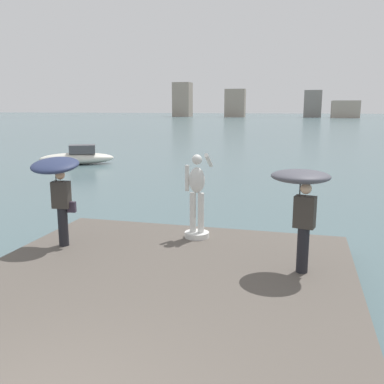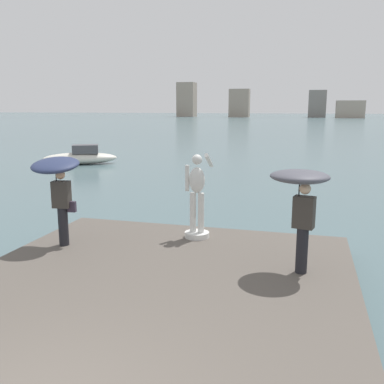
{
  "view_description": "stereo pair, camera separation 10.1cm",
  "coord_description": "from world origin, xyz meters",
  "px_view_note": "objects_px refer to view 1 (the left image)",
  "views": [
    {
      "loc": [
        2.46,
        -3.09,
        3.5
      ],
      "look_at": [
        0.0,
        6.32,
        1.55
      ],
      "focal_mm": 39.83,
      "sensor_mm": 36.0,
      "label": 1
    },
    {
      "loc": [
        2.56,
        -3.06,
        3.5
      ],
      "look_at": [
        0.0,
        6.32,
        1.55
      ],
      "focal_mm": 39.83,
      "sensor_mm": 36.0,
      "label": 2
    }
  ],
  "objects_px": {
    "statue_white_figure": "(197,200)",
    "onlooker_right": "(302,190)",
    "boat_rightward": "(78,157)",
    "onlooker_left": "(57,177)"
  },
  "relations": [
    {
      "from": "statue_white_figure",
      "to": "onlooker_left",
      "type": "distance_m",
      "value": 3.23
    },
    {
      "from": "onlooker_right",
      "to": "boat_rightward",
      "type": "relative_size",
      "value": 0.42
    },
    {
      "from": "onlooker_right",
      "to": "statue_white_figure",
      "type": "bearing_deg",
      "value": 146.21
    },
    {
      "from": "onlooker_left",
      "to": "boat_rightward",
      "type": "relative_size",
      "value": 0.44
    },
    {
      "from": "statue_white_figure",
      "to": "onlooker_right",
      "type": "bearing_deg",
      "value": -33.79
    },
    {
      "from": "onlooker_left",
      "to": "boat_rightward",
      "type": "bearing_deg",
      "value": 118.21
    },
    {
      "from": "boat_rightward",
      "to": "statue_white_figure",
      "type": "bearing_deg",
      "value": -51.6
    },
    {
      "from": "onlooker_right",
      "to": "boat_rightward",
      "type": "height_order",
      "value": "onlooker_right"
    },
    {
      "from": "statue_white_figure",
      "to": "onlooker_left",
      "type": "relative_size",
      "value": 1.0
    },
    {
      "from": "boat_rightward",
      "to": "onlooker_right",
      "type": "bearing_deg",
      "value": -49.14
    }
  ]
}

